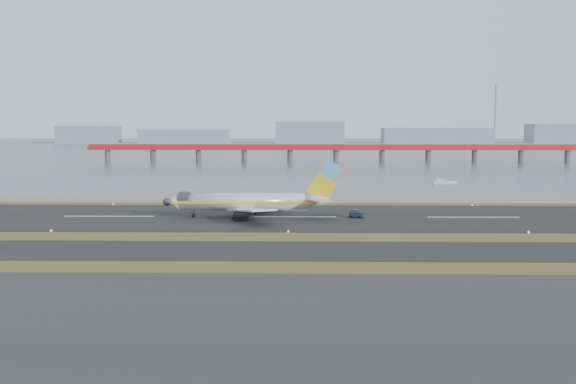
% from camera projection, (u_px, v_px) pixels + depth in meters
% --- Properties ---
extents(ground, '(1000.00, 1000.00, 0.00)m').
position_uv_depth(ground, '(288.00, 239.00, 128.23)').
color(ground, '#3C4819').
rests_on(ground, ground).
extents(apron_strip, '(1000.00, 50.00, 0.10)m').
position_uv_depth(apron_strip, '(276.00, 325.00, 73.49)').
color(apron_strip, '#2A2A2C').
rests_on(apron_strip, ground).
extents(taxiway_strip, '(1000.00, 18.00, 0.10)m').
position_uv_depth(taxiway_strip, '(286.00, 251.00, 116.29)').
color(taxiway_strip, black).
rests_on(taxiway_strip, ground).
extents(runway_strip, '(1000.00, 45.00, 0.10)m').
position_uv_depth(runway_strip, '(290.00, 217.00, 158.09)').
color(runway_strip, black).
rests_on(runway_strip, ground).
extents(seawall, '(1000.00, 2.50, 1.00)m').
position_uv_depth(seawall, '(292.00, 200.00, 187.90)').
color(seawall, gray).
rests_on(seawall, ground).
extents(bay_water, '(1400.00, 800.00, 1.30)m').
position_uv_depth(bay_water, '(299.00, 149.00, 586.07)').
color(bay_water, '#414E5D').
rests_on(bay_water, ground).
extents(red_pier, '(260.00, 5.00, 10.20)m').
position_uv_depth(red_pier, '(336.00, 149.00, 375.96)').
color(red_pier, '#B21E21').
rests_on(red_pier, ground).
extents(far_shoreline, '(1400.00, 80.00, 60.50)m').
position_uv_depth(far_shoreline, '(313.00, 137.00, 744.46)').
color(far_shoreline, gray).
rests_on(far_shoreline, ground).
extents(airliner, '(38.52, 32.89, 12.80)m').
position_uv_depth(airliner, '(251.00, 202.00, 156.72)').
color(airliner, silver).
rests_on(airliner, ground).
extents(pushback_tug, '(3.39, 2.73, 1.90)m').
position_uv_depth(pushback_tug, '(356.00, 214.00, 156.45)').
color(pushback_tug, '#142139').
rests_on(pushback_tug, ground).
extents(workboat_near, '(8.17, 3.02, 1.95)m').
position_uv_depth(workboat_near, '(444.00, 182.00, 244.56)').
color(workboat_near, silver).
rests_on(workboat_near, ground).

